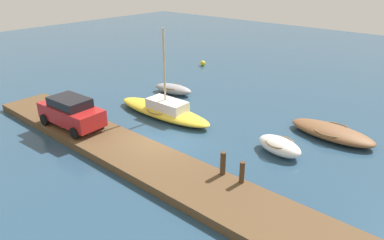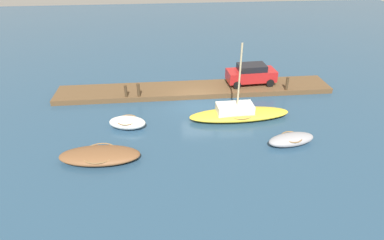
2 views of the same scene
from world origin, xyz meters
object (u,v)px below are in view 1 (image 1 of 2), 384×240
object	(u,v)px
dinghy_white	(279,146)
parked_car	(71,112)
sailboat_yellow	(164,110)
mooring_post_mid_west	(223,163)
mooring_post_mid_east	(242,172)
marker_buoy	(203,63)
motorboat_brown	(332,132)
mooring_post_west	(71,100)
rowboat_grey	(173,89)

from	to	relation	value
dinghy_white	parked_car	world-z (taller)	parked_car
sailboat_yellow	dinghy_white	distance (m)	7.81
mooring_post_mid_west	mooring_post_mid_east	distance (m)	0.98
dinghy_white	mooring_post_mid_west	size ratio (longest dim) A/B	2.55
marker_buoy	parked_car	bearing A→B (deg)	-77.05
mooring_post_mid_west	motorboat_brown	bearing A→B (deg)	75.42
sailboat_yellow	parked_car	world-z (taller)	sailboat_yellow
parked_car	sailboat_yellow	bearing A→B (deg)	63.74
mooring_post_mid_west	parked_car	distance (m)	9.49
motorboat_brown	parked_car	bearing A→B (deg)	-137.93
mooring_post_mid_east	parked_car	xyz separation A→B (m)	(-10.35, -1.52, 0.41)
sailboat_yellow	marker_buoy	world-z (taller)	sailboat_yellow
mooring_post_west	motorboat_brown	bearing A→B (deg)	28.28
parked_car	rowboat_grey	bearing A→B (deg)	89.49
mooring_post_mid_west	marker_buoy	bearing A→B (deg)	131.84
marker_buoy	dinghy_white	bearing A→B (deg)	-37.73
rowboat_grey	mooring_post_mid_west	distance (m)	12.02
motorboat_brown	mooring_post_mid_east	distance (m)	7.57
mooring_post_mid_west	rowboat_grey	bearing A→B (deg)	144.11
motorboat_brown	sailboat_yellow	bearing A→B (deg)	-153.10
mooring_post_west	mooring_post_mid_west	distance (m)	11.97
mooring_post_west	mooring_post_mid_east	world-z (taller)	mooring_post_west
mooring_post_west	parked_car	size ratio (longest dim) A/B	0.27
mooring_post_west	mooring_post_mid_east	distance (m)	12.96
mooring_post_mid_east	parked_car	size ratio (longest dim) A/B	0.23
motorboat_brown	marker_buoy	world-z (taller)	motorboat_brown
sailboat_yellow	rowboat_grey	bearing A→B (deg)	124.45
dinghy_white	marker_buoy	world-z (taller)	dinghy_white
mooring_post_mid_west	mooring_post_mid_east	world-z (taller)	mooring_post_mid_west
motorboat_brown	marker_buoy	xyz separation A→B (m)	(-15.02, 7.11, -0.09)
motorboat_brown	parked_car	world-z (taller)	parked_car
sailboat_yellow	motorboat_brown	xyz separation A→B (m)	(9.13, 3.94, -0.11)
rowboat_grey	parked_car	world-z (taller)	parked_car
motorboat_brown	mooring_post_west	xyz separation A→B (m)	(-13.92, -7.49, 0.63)
rowboat_grey	marker_buoy	size ratio (longest dim) A/B	6.54
sailboat_yellow	marker_buoy	distance (m)	12.52
dinghy_white	mooring_post_mid_east	size ratio (longest dim) A/B	2.81
mooring_post_mid_east	marker_buoy	distance (m)	20.27
rowboat_grey	motorboat_brown	bearing A→B (deg)	-7.37
sailboat_yellow	mooring_post_west	xyz separation A→B (m)	(-4.79, -3.55, 0.52)
sailboat_yellow	motorboat_brown	world-z (taller)	sailboat_yellow
mooring_post_west	mooring_post_mid_west	bearing A→B (deg)	0.00
rowboat_grey	parked_car	bearing A→B (deg)	-97.14
sailboat_yellow	mooring_post_mid_east	xyz separation A→B (m)	(8.16, -3.55, 0.46)
parked_car	marker_buoy	distance (m)	16.57
dinghy_white	mooring_post_mid_west	distance (m)	4.09
sailboat_yellow	mooring_post_mid_west	distance (m)	8.02
dinghy_white	motorboat_brown	distance (m)	3.73
sailboat_yellow	parked_car	bearing A→B (deg)	-114.96
mooring_post_mid_west	parked_car	size ratio (longest dim) A/B	0.26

